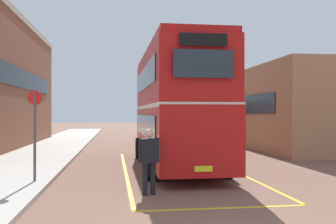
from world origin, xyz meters
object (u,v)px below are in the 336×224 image
single_deck_bus (185,120)px  pedestrian_boarding (149,156)px  bus_stop_sign (35,127)px  double_decker_bus (175,105)px

single_deck_bus → pedestrian_boarding: size_ratio=5.02×
single_deck_bus → bus_stop_sign: size_ratio=3.25×
single_deck_bus → bus_stop_sign: single_deck_bus is taller
double_decker_bus → bus_stop_sign: (-4.83, -3.60, -0.72)m
single_deck_bus → bus_stop_sign: 20.41m
double_decker_bus → single_deck_bus: (3.09, 15.20, -0.87)m
single_deck_bus → double_decker_bus: bearing=-101.5°
pedestrian_boarding → bus_stop_sign: bus_stop_sign is taller
double_decker_bus → bus_stop_sign: bearing=-143.3°
bus_stop_sign → single_deck_bus: bearing=67.2°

